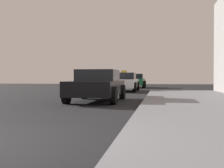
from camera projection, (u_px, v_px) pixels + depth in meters
name	position (u px, v px, depth m)	size (l,w,h in m)	color
car_black	(97.00, 85.00, 12.67)	(1.94, 4.25, 1.27)	black
car_white	(124.00, 82.00, 21.62)	(1.96, 4.39, 1.43)	white
car_green	(134.00, 81.00, 28.98)	(2.02, 4.01, 1.27)	#196638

